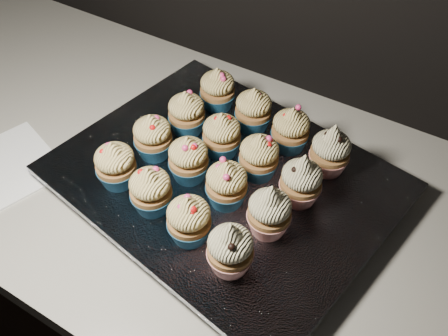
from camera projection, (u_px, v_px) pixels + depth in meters
cabinet at (249, 332)px, 1.14m from camera, size 2.40×0.60×0.86m
worktop at (260, 210)px, 0.81m from camera, size 2.44×0.64×0.04m
napkin at (3, 169)px, 0.84m from camera, size 0.21×0.21×0.00m
baking_tray at (224, 184)px, 0.81m from camera, size 0.52×0.43×0.02m
foil_lining at (224, 177)px, 0.80m from camera, size 0.57×0.48×0.01m
cupcake_0 at (116, 165)px, 0.75m from camera, size 0.06×0.06×0.08m
cupcake_1 at (151, 190)px, 0.72m from camera, size 0.06×0.06×0.08m
cupcake_2 at (189, 220)px, 0.68m from camera, size 0.06×0.06×0.08m
cupcake_3 at (230, 249)px, 0.65m from camera, size 0.06×0.06×0.10m
cupcake_4 at (153, 137)px, 0.80m from camera, size 0.06×0.06×0.08m
cupcake_5 at (188, 159)px, 0.76m from camera, size 0.06×0.06×0.08m
cupcake_6 at (227, 184)px, 0.73m from camera, size 0.06×0.06×0.08m
cupcake_7 at (269, 211)px, 0.69m from camera, size 0.06×0.06×0.10m
cupcake_8 at (187, 113)px, 0.84m from camera, size 0.06×0.06×0.08m
cupcake_9 at (222, 135)px, 0.80m from camera, size 0.06×0.06×0.08m
cupcake_10 at (259, 157)px, 0.77m from camera, size 0.06×0.06×0.08m
cupcake_11 at (301, 181)px, 0.73m from camera, size 0.06×0.06×0.10m
cupcake_12 at (217, 90)px, 0.88m from camera, size 0.06×0.06×0.08m
cupcake_13 at (253, 110)px, 0.84m from camera, size 0.06×0.06×0.08m
cupcake_14 at (291, 130)px, 0.81m from camera, size 0.06×0.06×0.08m
cupcake_15 at (330, 151)px, 0.77m from camera, size 0.06×0.06×0.10m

